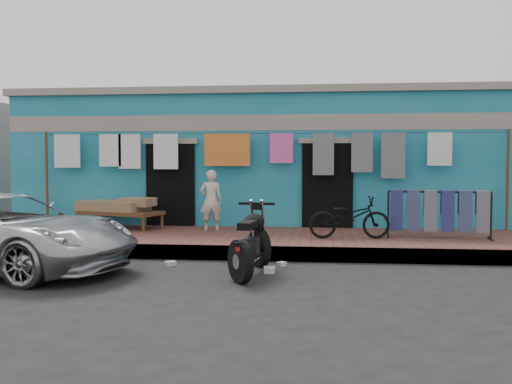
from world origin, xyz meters
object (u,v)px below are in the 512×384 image
object	(u,v)px
seated_person	(211,200)
bicycle	(349,213)
charpoy	(121,214)
car	(1,231)
jeans_rack	(439,214)
motorcycle	(250,239)

from	to	relation	value
seated_person	bicycle	world-z (taller)	seated_person
bicycle	charpoy	distance (m)	4.97
car	jeans_rack	bearing A→B (deg)	-55.70
motorcycle	charpoy	bearing A→B (deg)	138.58
seated_person	motorcycle	size ratio (longest dim) A/B	0.76
car	jeans_rack	xyz separation A→B (m)	(7.12, 2.69, 0.10)
motorcycle	jeans_rack	bearing A→B (deg)	43.74
car	jeans_rack	size ratio (longest dim) A/B	2.22
motorcycle	jeans_rack	xyz separation A→B (m)	(3.26, 2.55, 0.19)
bicycle	jeans_rack	distance (m)	1.68
bicycle	motorcycle	distance (m)	2.83
car	jeans_rack	distance (m)	7.61
charpoy	car	bearing A→B (deg)	-99.64
motorcycle	charpoy	distance (m)	4.77
jeans_rack	charpoy	bearing A→B (deg)	171.70
seated_person	motorcycle	distance (m)	3.50
seated_person	jeans_rack	bearing A→B (deg)	159.86
car	seated_person	world-z (taller)	seated_person
charpoy	bicycle	bearing A→B (deg)	-13.50
bicycle	jeans_rack	size ratio (longest dim) A/B	0.76
seated_person	bicycle	distance (m)	2.95
motorcycle	charpoy	size ratio (longest dim) A/B	0.81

